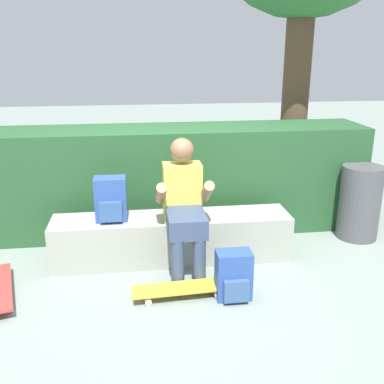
{
  "coord_description": "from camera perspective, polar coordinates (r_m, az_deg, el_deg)",
  "views": [
    {
      "loc": [
        -0.31,
        -3.54,
        1.94
      ],
      "look_at": [
        0.21,
        0.43,
        0.61
      ],
      "focal_mm": 41.51,
      "sensor_mm": 36.0,
      "label": 1
    }
  ],
  "objects": [
    {
      "name": "ground_plane",
      "position": [
        4.05,
        -2.16,
        -10.31
      ],
      "size": [
        24.0,
        24.0,
        0.0
      ],
      "primitive_type": "plane",
      "color": "gray"
    },
    {
      "name": "bench_main",
      "position": [
        4.21,
        -2.56,
        -5.9
      ],
      "size": [
        2.21,
        0.44,
        0.43
      ],
      "color": "#999D8F",
      "rests_on": "ground"
    },
    {
      "name": "person_skater",
      "position": [
        3.87,
        -1.03,
        -1.46
      ],
      "size": [
        0.49,
        0.62,
        1.18
      ],
      "color": "gold",
      "rests_on": "ground"
    },
    {
      "name": "skateboard_near_person",
      "position": [
        3.66,
        -1.3,
        -12.28
      ],
      "size": [
        0.81,
        0.24,
        0.09
      ],
      "color": "gold",
      "rests_on": "ground"
    },
    {
      "name": "backpack_on_bench",
      "position": [
        4.04,
        -10.39,
        -1.0
      ],
      "size": [
        0.28,
        0.23,
        0.4
      ],
      "color": "#2D4C99",
      "rests_on": "bench_main"
    },
    {
      "name": "backpack_on_ground",
      "position": [
        3.61,
        5.38,
        -10.71
      ],
      "size": [
        0.28,
        0.23,
        0.4
      ],
      "color": "#2D4C99",
      "rests_on": "ground"
    },
    {
      "name": "hedge_row",
      "position": [
        4.83,
        -2.02,
        1.7
      ],
      "size": [
        4.06,
        0.71,
        1.12
      ],
      "color": "#244F2A",
      "rests_on": "ground"
    },
    {
      "name": "trash_bin",
      "position": [
        4.93,
        20.74,
        -1.26
      ],
      "size": [
        0.42,
        0.42,
        0.78
      ],
      "color": "#4C4C51",
      "rests_on": "ground"
    }
  ]
}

